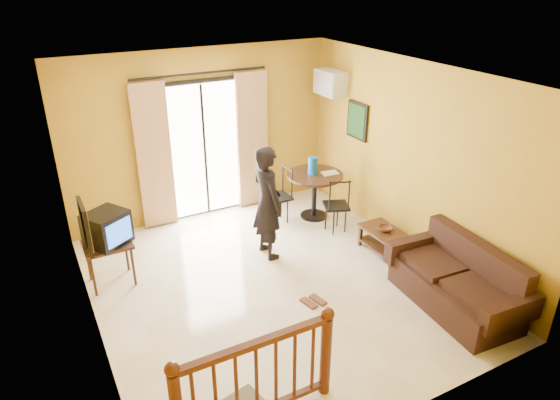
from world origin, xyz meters
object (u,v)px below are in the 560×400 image
dining_table (315,183)px  standing_person (267,203)px  sofa (458,283)px  coffee_table (385,239)px  television (107,228)px

dining_table → standing_person: standing_person is taller
standing_person → sofa: bearing=-147.3°
dining_table → standing_person: bearing=-149.8°
coffee_table → sofa: bearing=-89.8°
television → coffee_table: (3.72, -1.14, -0.59)m
television → sofa: (3.72, -2.55, -0.52)m
dining_table → standing_person: (-1.25, -0.73, 0.23)m
dining_table → coffee_table: 1.61m
sofa → standing_person: bearing=129.0°
coffee_table → standing_person: 1.85m
dining_table → coffee_table: size_ratio=1.14×
sofa → standing_person: 2.76m
television → dining_table: television is taller
dining_table → coffee_table: dining_table is taller
coffee_table → sofa: sofa is taller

